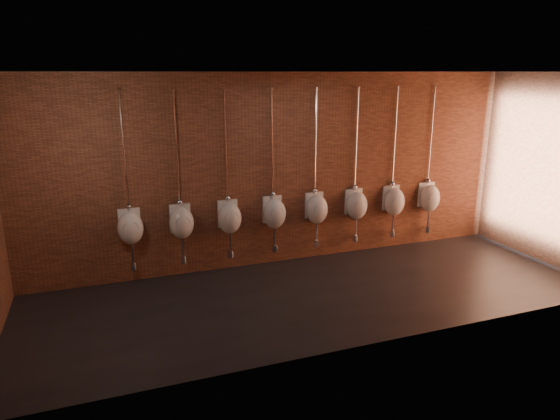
{
  "coord_description": "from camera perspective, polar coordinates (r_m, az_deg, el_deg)",
  "views": [
    {
      "loc": [
        -2.89,
        -6.2,
        3.19
      ],
      "look_at": [
        -0.28,
        0.9,
        1.1
      ],
      "focal_mm": 32.0,
      "sensor_mm": 36.0,
      "label": 1
    }
  ],
  "objects": [
    {
      "name": "urinal_2",
      "position": [
        8.12,
        -5.8,
        -0.83
      ],
      "size": [
        0.39,
        0.34,
        2.72
      ],
      "color": "white",
      "rests_on": "ground"
    },
    {
      "name": "urinal_7",
      "position": [
        9.78,
        16.72,
        1.39
      ],
      "size": [
        0.39,
        0.34,
        2.72
      ],
      "color": "white",
      "rests_on": "ground"
    },
    {
      "name": "urinal_0",
      "position": [
        7.9,
        -16.73,
        -1.89
      ],
      "size": [
        0.39,
        0.34,
        2.72
      ],
      "color": "white",
      "rests_on": "ground"
    },
    {
      "name": "ground",
      "position": [
        7.55,
        4.42,
        -9.61
      ],
      "size": [
        8.5,
        8.5,
        0.0
      ],
      "primitive_type": "plane",
      "color": "black",
      "rests_on": "ground"
    },
    {
      "name": "urinal_5",
      "position": [
        8.95,
        8.74,
        0.61
      ],
      "size": [
        0.39,
        0.34,
        2.72
      ],
      "color": "white",
      "rests_on": "ground"
    },
    {
      "name": "urinal_3",
      "position": [
        8.34,
        -0.64,
        -0.32
      ],
      "size": [
        0.39,
        0.34,
        2.72
      ],
      "color": "white",
      "rests_on": "ground"
    },
    {
      "name": "room_shell",
      "position": [
        6.94,
        4.76,
        5.62
      ],
      "size": [
        8.54,
        3.04,
        3.22
      ],
      "color": "black",
      "rests_on": "ground"
    },
    {
      "name": "urinal_1",
      "position": [
        7.97,
        -11.19,
        -1.36
      ],
      "size": [
        0.39,
        0.34,
        2.72
      ],
      "color": "white",
      "rests_on": "ground"
    },
    {
      "name": "urinal_6",
      "position": [
        9.34,
        12.9,
        1.02
      ],
      "size": [
        0.39,
        0.34,
        2.72
      ],
      "color": "white",
      "rests_on": "ground"
    },
    {
      "name": "urinal_4",
      "position": [
        8.62,
        4.21,
        0.16
      ],
      "size": [
        0.39,
        0.34,
        2.72
      ],
      "color": "white",
      "rests_on": "ground"
    }
  ]
}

